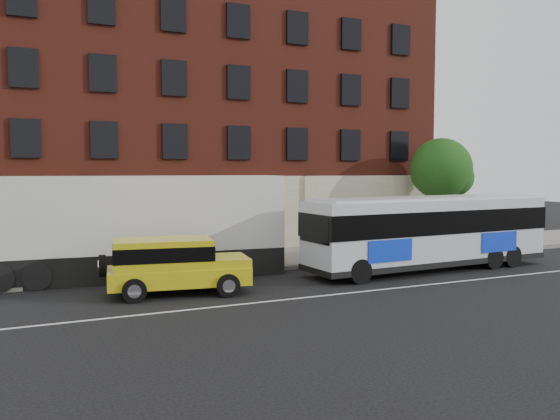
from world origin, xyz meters
name	(u,v)px	position (x,y,z in m)	size (l,w,h in m)	color
ground	(316,300)	(0.00, 0.00, 0.00)	(120.00, 120.00, 0.00)	black
sidewalk	(227,261)	(0.00, 9.00, 0.07)	(60.00, 6.00, 0.15)	gray
kerb	(250,271)	(0.00, 6.00, 0.07)	(60.00, 0.25, 0.15)	gray
lane_line	(309,297)	(0.00, 0.50, 0.01)	(60.00, 0.12, 0.01)	silver
building	(181,118)	(-0.01, 16.92, 7.58)	(30.00, 12.10, 15.00)	maroon
sign_pole	(40,251)	(-8.50, 6.15, 1.45)	(0.30, 0.20, 2.50)	gray
street_tree	(442,171)	(13.54, 9.48, 4.41)	(3.60, 3.60, 6.20)	#3D2B1E
city_bus	(430,230)	(7.49, 3.14, 1.82)	(12.15, 3.14, 3.30)	#B8BEC4
yellow_suv	(172,262)	(-4.24, 3.05, 1.16)	(5.45, 2.95, 2.03)	gold
shipping_container	(129,228)	(-5.06, 6.80, 2.10)	(12.90, 3.67, 4.24)	black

